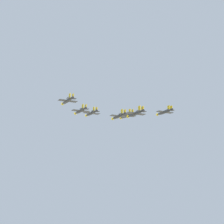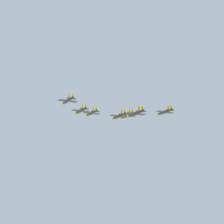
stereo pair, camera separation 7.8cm
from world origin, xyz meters
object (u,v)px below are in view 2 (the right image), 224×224
object	(u,v)px
jet_left_outer	(67,101)
jet_right_outer	(164,112)
jet_right_wingman	(126,116)
jet_lead	(91,113)
jet_left_wingman	(80,111)
jet_slot_rear	(118,116)
jet_trailing	(135,114)

from	to	relation	value
jet_left_outer	jet_right_outer	world-z (taller)	jet_right_outer
jet_right_wingman	jet_left_outer	distance (m)	40.84
jet_right_wingman	jet_right_outer	world-z (taller)	jet_right_outer
jet_lead	jet_right_wingman	xyz separation A→B (m)	(2.89, -19.35, -2.95)
jet_left_wingman	jet_right_wingman	distance (m)	25.35
jet_right_wingman	jet_left_outer	world-z (taller)	jet_right_wingman
jet_left_outer	jet_right_outer	size ratio (longest dim) A/B	0.97
jet_slot_rear	jet_lead	bearing A→B (deg)	0.51
jet_lead	jet_left_wingman	size ratio (longest dim) A/B	1.03
jet_trailing	jet_slot_rear	bearing A→B (deg)	-0.20
jet_right_outer	jet_slot_rear	size ratio (longest dim) A/B	1.01
jet_right_wingman	jet_right_outer	distance (m)	19.57
jet_right_wingman	jet_slot_rear	distance (m)	20.12
jet_left_outer	jet_right_outer	bearing A→B (deg)	-89.48
jet_lead	jet_trailing	size ratio (longest dim) A/B	1.00
jet_slot_rear	jet_trailing	size ratio (longest dim) A/B	0.97
jet_lead	jet_left_outer	xyz separation A→B (m)	(-37.27, -11.93, -3.47)
jet_left_wingman	jet_left_outer	xyz separation A→B (m)	(-18.63, -5.97, -0.11)
jet_trailing	jet_left_outer	bearing A→B (deg)	59.34
jet_left_outer	jet_trailing	world-z (taller)	jet_left_outer
jet_right_wingman	jet_slot_rear	xyz separation A→B (m)	(-18.63, -5.97, -4.67)
jet_right_outer	jet_slot_rear	world-z (taller)	jet_right_outer
jet_trailing	jet_lead	bearing A→B (deg)	-0.20
jet_right_outer	jet_slot_rear	bearing A→B (deg)	88.97
jet_right_wingman	jet_left_outer	size ratio (longest dim) A/B	1.05
jet_left_wingman	jet_trailing	distance (m)	32.98
jet_left_outer	jet_right_wingman	bearing A→B (deg)	-68.06
jet_left_wingman	jet_right_wingman	bearing A→B (deg)	-89.93
jet_left_wingman	jet_slot_rear	size ratio (longest dim) A/B	1.00
jet_right_wingman	jet_right_outer	size ratio (longest dim) A/B	1.01
jet_left_outer	jet_trailing	distance (m)	30.02
jet_lead	jet_slot_rear	size ratio (longest dim) A/B	1.04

